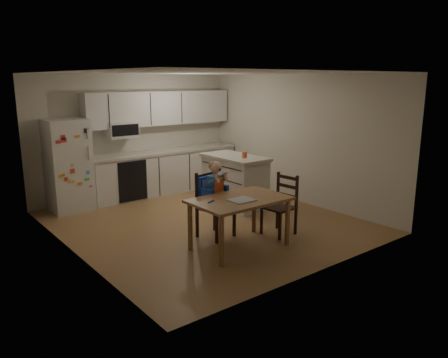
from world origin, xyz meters
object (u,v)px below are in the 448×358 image
kitchen_island (235,181)px  chair_booster (213,191)px  dining_table (240,205)px  chair_side (283,200)px  refrigerator (68,165)px  red_cup (245,155)px

kitchen_island → chair_booster: (-1.30, -1.06, 0.23)m
dining_table → kitchen_island: bearing=52.4°
dining_table → chair_side: (0.94, 0.06, -0.10)m
dining_table → chair_side: bearing=3.5°
dining_table → refrigerator: bearing=110.4°
refrigerator → kitchen_island: bearing=-34.0°
kitchen_island → dining_table: 2.12m
red_cup → dining_table: red_cup is taller
chair_booster → chair_side: (0.95, -0.56, -0.19)m
kitchen_island → red_cup: bearing=-92.9°
chair_booster → chair_side: bearing=-41.6°
kitchen_island → dining_table: bearing=-127.6°
refrigerator → kitchen_island: size_ratio=1.27×
refrigerator → chair_booster: size_ratio=1.42×
chair_booster → dining_table: bearing=-100.2°
chair_side → refrigerator: bearing=-150.7°
refrigerator → red_cup: 3.26m
red_cup → refrigerator: bearing=141.5°
kitchen_island → chair_side: (-0.35, -1.62, 0.04)m
refrigerator → dining_table: (1.27, -3.40, -0.21)m
chair_booster → refrigerator: bearing=103.2°
chair_booster → kitchen_island: bearing=27.9°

